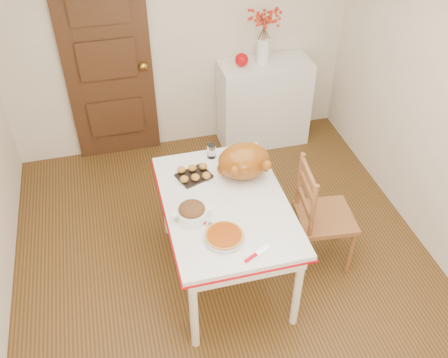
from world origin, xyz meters
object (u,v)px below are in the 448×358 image
object	(u,v)px
turkey_platter	(244,163)
pumpkin_pie	(224,236)
chair_oak	(326,215)
kitchen_table	(226,240)
sideboard	(263,103)

from	to	relation	value
turkey_platter	pumpkin_pie	xyz separation A→B (m)	(-0.31, -0.59, -0.12)
chair_oak	turkey_platter	xyz separation A→B (m)	(-0.62, 0.26, 0.46)
chair_oak	pumpkin_pie	xyz separation A→B (m)	(-0.93, -0.33, 0.34)
kitchen_table	pumpkin_pie	size ratio (longest dim) A/B	4.82
turkey_platter	pumpkin_pie	bearing A→B (deg)	-125.92
chair_oak	pumpkin_pie	size ratio (longest dim) A/B	3.57
sideboard	turkey_platter	world-z (taller)	turkey_platter
sideboard	turkey_platter	xyz separation A→B (m)	(-0.67, -1.53, 0.48)
pumpkin_pie	kitchen_table	bearing A→B (deg)	73.79
kitchen_table	pumpkin_pie	xyz separation A→B (m)	(-0.10, -0.36, 0.43)
turkey_platter	pumpkin_pie	distance (m)	0.68
chair_oak	sideboard	bearing A→B (deg)	4.30
sideboard	kitchen_table	bearing A→B (deg)	-116.50
kitchen_table	chair_oak	world-z (taller)	chair_oak
sideboard	kitchen_table	distance (m)	1.97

